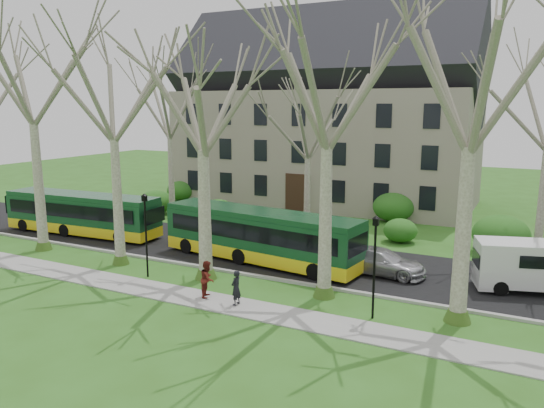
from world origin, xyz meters
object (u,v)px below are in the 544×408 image
(bus_lead, at_px, (82,213))
(pedestrian_a, at_px, (236,288))
(sedan, at_px, (381,262))
(pedestrian_b, at_px, (208,279))
(van_a, at_px, (537,267))
(bus_follow, at_px, (260,235))

(bus_lead, relative_size, pedestrian_a, 7.32)
(sedan, relative_size, pedestrian_b, 2.74)
(sedan, height_order, pedestrian_b, pedestrian_b)
(bus_lead, relative_size, van_a, 2.10)
(sedan, height_order, pedestrian_a, pedestrian_a)
(bus_lead, bearing_deg, van_a, -0.40)
(van_a, height_order, pedestrian_b, van_a)
(pedestrian_a, relative_size, pedestrian_b, 0.92)
(pedestrian_b, bearing_deg, bus_lead, 46.71)
(pedestrian_a, bearing_deg, bus_lead, -107.05)
(bus_follow, xyz_separation_m, pedestrian_a, (2.20, -6.37, -0.72))
(bus_follow, bearing_deg, bus_lead, -173.45)
(van_a, xyz_separation_m, pedestrian_a, (-11.82, -7.95, -0.41))
(sedan, xyz_separation_m, van_a, (7.28, 0.78, 0.52))
(pedestrian_b, bearing_deg, sedan, -61.98)
(van_a, bearing_deg, pedestrian_a, -162.84)
(van_a, relative_size, pedestrian_a, 3.49)
(bus_lead, bearing_deg, bus_follow, -4.00)
(bus_lead, xyz_separation_m, pedestrian_a, (16.15, -6.54, -0.65))
(sedan, bearing_deg, bus_lead, 95.20)
(bus_follow, bearing_deg, pedestrian_a, -63.68)
(bus_lead, distance_m, sedan, 20.71)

